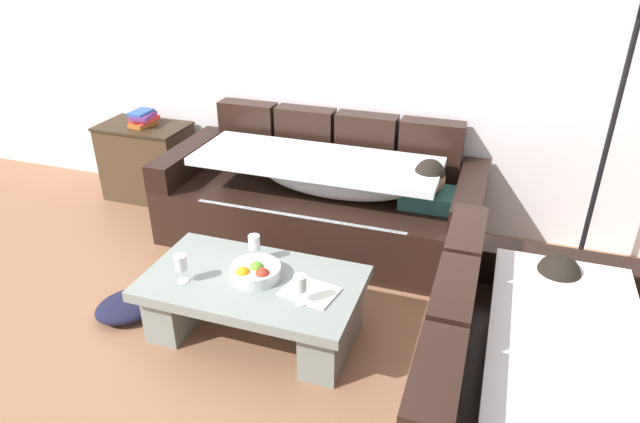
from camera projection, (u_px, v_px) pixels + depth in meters
name	position (u px, v px, depth m)	size (l,w,h in m)	color
ground_plane	(179.00, 379.00, 2.91)	(14.00, 14.00, 0.00)	#8D5F42
back_wall	(314.00, 40.00, 4.10)	(9.00, 0.10, 2.70)	white
couch_along_wall	(324.00, 199.00, 4.05)	(2.27, 0.92, 0.88)	black
couch_near_window	(529.00, 408.00, 2.31)	(0.92, 1.82, 0.88)	black
coffee_table	(254.00, 300.00, 3.13)	(1.20, 0.68, 0.38)	gray
fruit_bowl	(255.00, 272.00, 3.05)	(0.28, 0.28, 0.10)	silver
wine_glass_near_left	(181.00, 264.00, 2.99)	(0.07, 0.07, 0.17)	silver
wine_glass_near_right	(300.00, 284.00, 2.81)	(0.07, 0.07, 0.17)	silver
wine_glass_far_back	(254.00, 243.00, 3.17)	(0.07, 0.07, 0.17)	silver
open_magazine	(310.00, 292.00, 2.95)	(0.28, 0.21, 0.01)	white
side_cabinet	(148.00, 161.00, 4.72)	(0.72, 0.44, 0.64)	#473621
book_stack_on_cabinet	(143.00, 118.00, 4.53)	(0.18, 0.24, 0.12)	#B76623
floor_lamp	(605.00, 118.00, 3.22)	(0.33, 0.31, 1.95)	black
crumpled_garment	(129.00, 306.00, 3.37)	(0.40, 0.32, 0.12)	#191933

